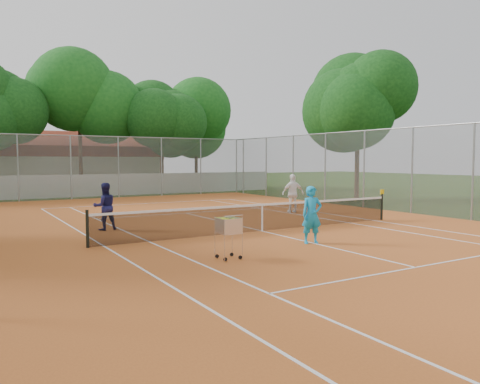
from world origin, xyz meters
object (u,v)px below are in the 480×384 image
tennis_net (262,217)px  player_near (312,215)px  player_far_right (293,193)px  clubhouse (54,163)px  player_far_left (105,206)px  ball_hopper (229,237)px

tennis_net → player_near: bearing=-90.9°
tennis_net → player_far_right: bearing=42.4°
tennis_net → player_near: player_near is taller
clubhouse → player_far_right: 25.80m
tennis_net → player_far_right: 6.03m
tennis_net → clubhouse: (-2.00, 29.00, 1.69)m
player_far_left → tennis_net: bearing=146.2°
player_near → player_far_right: bearing=72.8°
player_far_left → player_far_right: 9.11m
player_far_right → tennis_net: bearing=57.7°
player_near → player_far_left: (-4.57, 5.82, -0.02)m
player_far_left → ball_hopper: 6.62m
tennis_net → clubhouse: 29.12m
tennis_net → player_far_left: size_ratio=7.09×
player_far_left → ball_hopper: player_far_left is taller
player_near → ball_hopper: bearing=-152.1°
clubhouse → player_far_right: bearing=-75.5°
player_far_right → clubhouse: bearing=-60.2°
player_near → tennis_net: bearing=105.4°
clubhouse → player_far_right: clubhouse is taller
tennis_net → player_far_right: player_far_right is taller
player_far_left → player_near: bearing=128.3°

